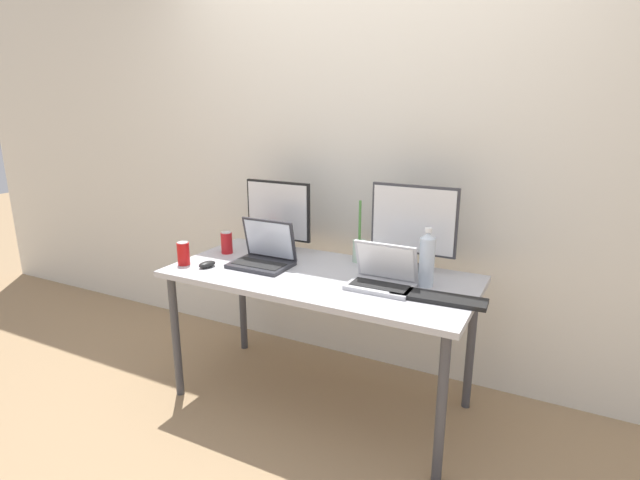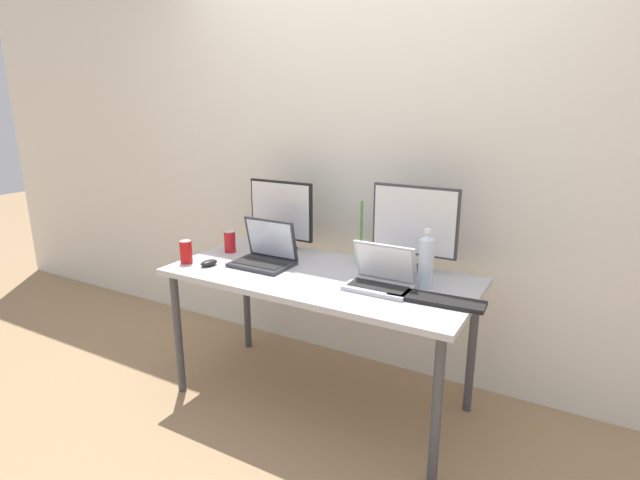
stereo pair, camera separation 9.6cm
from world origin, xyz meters
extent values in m
plane|color=#9E7F5B|center=(0.00, 0.00, 0.00)|extent=(16.00, 16.00, 0.00)
cube|color=silver|center=(0.00, 0.59, 1.30)|extent=(7.00, 0.08, 2.60)
cylinder|color=#424247|center=(-0.73, -0.31, 0.35)|extent=(0.04, 0.04, 0.71)
cylinder|color=#424247|center=(0.73, -0.31, 0.35)|extent=(0.04, 0.04, 0.71)
cylinder|color=#424247|center=(-0.73, 0.31, 0.35)|extent=(0.04, 0.04, 0.71)
cylinder|color=#424247|center=(0.73, 0.31, 0.35)|extent=(0.04, 0.04, 0.71)
cube|color=#B7B7BC|center=(0.00, 0.00, 0.72)|extent=(1.58, 0.74, 0.03)
cylinder|color=black|center=(-0.41, 0.26, 0.75)|extent=(0.19, 0.19, 0.01)
cylinder|color=black|center=(-0.41, 0.26, 0.78)|extent=(0.03, 0.03, 0.06)
cube|color=black|center=(-0.41, 0.26, 0.98)|extent=(0.42, 0.02, 0.34)
cube|color=white|center=(-0.41, 0.25, 0.98)|extent=(0.39, 0.01, 0.32)
cylinder|color=#38383D|center=(0.40, 0.26, 0.75)|extent=(0.22, 0.22, 0.01)
cylinder|color=#38383D|center=(0.40, 0.26, 0.79)|extent=(0.03, 0.03, 0.08)
cube|color=#38383D|center=(0.40, 0.26, 1.01)|extent=(0.45, 0.02, 0.36)
cube|color=white|center=(0.40, 0.25, 1.01)|extent=(0.42, 0.01, 0.33)
cube|color=#2D2D33|center=(-0.34, -0.04, 0.75)|extent=(0.32, 0.23, 0.02)
cube|color=black|center=(-0.34, -0.06, 0.76)|extent=(0.28, 0.13, 0.00)
cube|color=#2D2D33|center=(-0.34, 0.05, 0.87)|extent=(0.32, 0.06, 0.23)
cube|color=silver|center=(-0.34, 0.04, 0.87)|extent=(0.28, 0.05, 0.20)
cube|color=#B7B7BC|center=(0.35, -0.06, 0.75)|extent=(0.31, 0.20, 0.02)
cube|color=black|center=(0.35, -0.07, 0.76)|extent=(0.27, 0.11, 0.00)
cube|color=#B7B7BC|center=(0.35, 0.01, 0.86)|extent=(0.31, 0.08, 0.19)
cube|color=white|center=(0.35, 0.01, 0.85)|extent=(0.28, 0.06, 0.17)
cube|color=black|center=(0.63, -0.07, 0.75)|extent=(0.43, 0.14, 0.02)
ellipsoid|color=black|center=(-0.58, -0.19, 0.76)|extent=(0.08, 0.11, 0.03)
cylinder|color=silver|center=(0.53, 0.08, 0.86)|extent=(0.07, 0.07, 0.24)
cone|color=silver|center=(0.53, 0.08, 0.99)|extent=(0.07, 0.07, 0.03)
cylinder|color=white|center=(0.53, 0.08, 1.02)|extent=(0.03, 0.03, 0.02)
cylinder|color=red|center=(-0.65, 0.07, 0.80)|extent=(0.07, 0.07, 0.12)
cylinder|color=silver|center=(-0.65, 0.07, 0.86)|extent=(0.06, 0.06, 0.00)
cylinder|color=red|center=(-0.73, -0.21, 0.80)|extent=(0.07, 0.07, 0.12)
cylinder|color=silver|center=(-0.73, -0.21, 0.86)|extent=(0.06, 0.06, 0.00)
cylinder|color=#B2D1B7|center=(0.10, 0.28, 0.80)|extent=(0.07, 0.07, 0.12)
cylinder|color=#519342|center=(0.10, 0.28, 0.97)|extent=(0.01, 0.01, 0.22)
camera|label=1|loc=(1.11, -2.16, 1.60)|focal=28.00mm
camera|label=2|loc=(1.20, -2.11, 1.60)|focal=28.00mm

